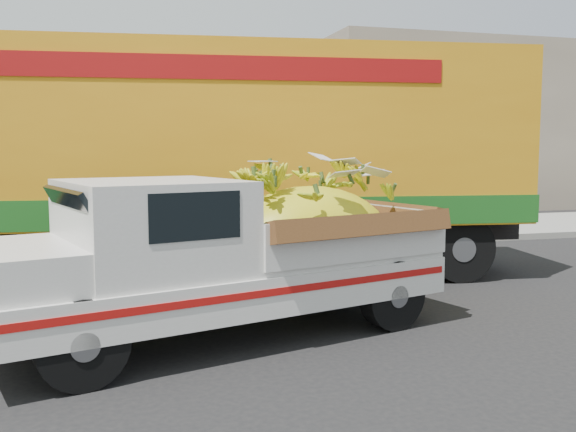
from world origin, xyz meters
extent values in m
plane|color=black|center=(0.00, 0.00, 0.00)|extent=(100.00, 100.00, 0.00)
cube|color=gray|center=(0.00, 6.18, 0.07)|extent=(60.00, 0.25, 0.15)
cube|color=gray|center=(0.00, 8.28, 0.07)|extent=(60.00, 4.00, 0.14)
cube|color=gray|center=(14.00, 15.18, 3.00)|extent=(14.00, 6.00, 6.00)
cylinder|color=black|center=(-0.64, -1.13, 0.42)|extent=(0.88, 0.47, 0.84)
cylinder|color=black|center=(-1.09, 0.43, 0.42)|extent=(0.88, 0.47, 0.84)
cylinder|color=black|center=(2.88, -0.10, 0.42)|extent=(0.88, 0.47, 0.84)
cylinder|color=black|center=(2.43, 1.46, 0.42)|extent=(0.88, 0.47, 0.84)
cube|color=silver|center=(0.84, 0.15, 0.62)|extent=(5.55, 3.28, 0.43)
cube|color=#A50F0C|center=(1.11, -0.76, 0.69)|extent=(4.92, 1.45, 0.08)
cube|color=silver|center=(-1.21, -0.45, 1.03)|extent=(1.41, 1.97, 0.40)
cube|color=silver|center=(0.07, -0.08, 1.33)|extent=(2.16, 2.23, 1.00)
cube|color=black|center=(0.43, -0.92, 1.52)|extent=(0.91, 0.28, 0.47)
cube|color=silver|center=(2.12, 0.53, 1.12)|extent=(2.98, 2.53, 0.57)
ellipsoid|color=yellow|center=(2.01, 0.49, 1.00)|extent=(2.64, 2.10, 1.42)
cylinder|color=black|center=(5.14, 2.18, 0.55)|extent=(1.13, 0.45, 1.10)
cylinder|color=black|center=(5.38, 4.16, 0.55)|extent=(1.13, 0.45, 1.10)
cylinder|color=black|center=(3.95, 2.32, 0.55)|extent=(1.13, 0.45, 1.10)
cylinder|color=black|center=(4.19, 4.31, 0.55)|extent=(1.13, 0.45, 1.10)
cube|color=black|center=(0.59, 3.73, 0.78)|extent=(12.03, 2.43, 0.36)
cube|color=orange|center=(0.59, 3.73, 2.38)|extent=(11.97, 3.89, 2.84)
cube|color=#185618|center=(0.59, 3.73, 1.21)|extent=(12.04, 3.92, 0.45)
cube|color=maroon|center=(0.44, 2.48, 3.35)|extent=(8.34, 1.03, 0.35)
camera|label=1|loc=(-0.37, -7.03, 2.16)|focal=40.00mm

